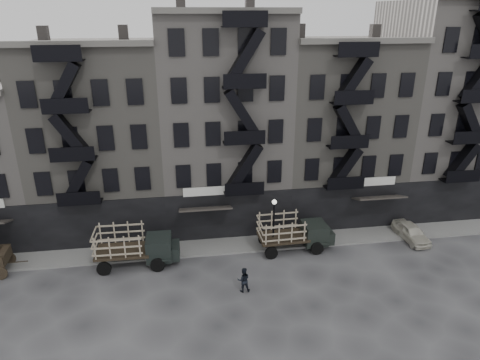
{
  "coord_description": "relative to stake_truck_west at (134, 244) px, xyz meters",
  "views": [
    {
      "loc": [
        -3.76,
        -25.31,
        17.12
      ],
      "look_at": [
        0.66,
        4.0,
        5.43
      ],
      "focal_mm": 32.0,
      "sensor_mm": 36.0,
      "label": 1
    }
  ],
  "objects": [
    {
      "name": "building_center",
      "position": [
        7.26,
        7.62,
        6.82
      ],
      "size": [
        10.0,
        11.35,
        18.2
      ],
      "color": "gray",
      "rests_on": "ground"
    },
    {
      "name": "lamp_post",
      "position": [
        10.26,
        0.39,
        1.1
      ],
      "size": [
        0.36,
        0.36,
        4.28
      ],
      "color": "black",
      "rests_on": "ground"
    },
    {
      "name": "ground",
      "position": [
        7.26,
        -2.21,
        -1.68
      ],
      "size": [
        140.0,
        140.0,
        0.0
      ],
      "primitive_type": "plane",
      "color": "#38383A",
      "rests_on": "ground"
    },
    {
      "name": "stake_truck_west",
      "position": [
        0.0,
        0.0,
        0.0
      ],
      "size": [
        5.94,
        2.58,
        2.95
      ],
      "rotation": [
        0.0,
        0.0,
        -0.02
      ],
      "color": "black",
      "rests_on": "ground"
    },
    {
      "name": "building_midwest",
      "position": [
        -2.74,
        7.62,
        5.82
      ],
      "size": [
        10.0,
        11.35,
        16.2
      ],
      "color": "slate",
      "rests_on": "ground"
    },
    {
      "name": "building_mideast",
      "position": [
        17.26,
        7.62,
        5.82
      ],
      "size": [
        10.0,
        11.35,
        16.2
      ],
      "color": "slate",
      "rests_on": "ground"
    },
    {
      "name": "pedestrian_mid",
      "position": [
        7.23,
        -4.33,
        -0.82
      ],
      "size": [
        0.85,
        0.67,
        1.73
      ],
      "primitive_type": "imported",
      "rotation": [
        0.0,
        0.0,
        3.12
      ],
      "color": "black",
      "rests_on": "ground"
    },
    {
      "name": "car_east",
      "position": [
        21.6,
        0.39,
        -1.02
      ],
      "size": [
        1.84,
        3.99,
        1.33
      ],
      "primitive_type": "imported",
      "rotation": [
        0.0,
        0.0,
        0.07
      ],
      "color": "beige",
      "rests_on": "ground"
    },
    {
      "name": "building_east",
      "position": [
        27.26,
        7.62,
        7.32
      ],
      "size": [
        10.0,
        11.35,
        19.2
      ],
      "color": "gray",
      "rests_on": "ground"
    },
    {
      "name": "stake_truck_east",
      "position": [
        11.83,
        0.4,
        -0.05
      ],
      "size": [
        5.78,
        2.54,
        2.86
      ],
      "rotation": [
        0.0,
        0.0,
        0.03
      ],
      "color": "black",
      "rests_on": "ground"
    },
    {
      "name": "sidewalk",
      "position": [
        7.26,
        1.54,
        -1.61
      ],
      "size": [
        55.0,
        2.5,
        0.15
      ],
      "primitive_type": "cube",
      "color": "slate",
      "rests_on": "ground"
    }
  ]
}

